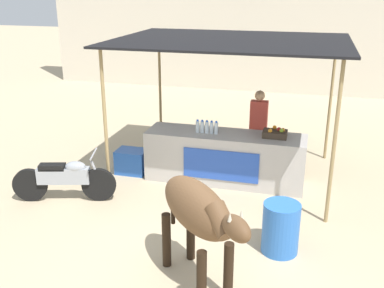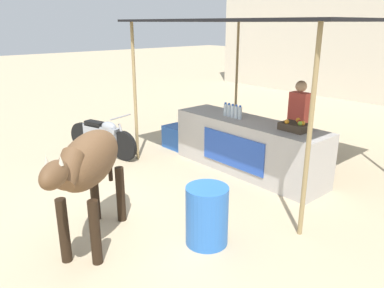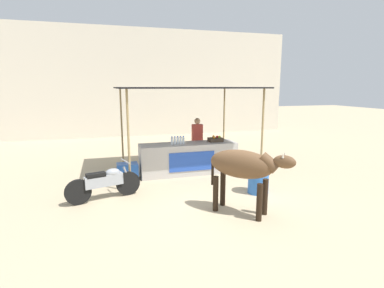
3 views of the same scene
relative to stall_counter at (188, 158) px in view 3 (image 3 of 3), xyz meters
name	(u,v)px [view 3 (image 3 of 3)]	position (x,y,z in m)	size (l,w,h in m)	color
ground_plane	(213,198)	(0.00, -2.20, -0.48)	(60.00, 60.00, 0.00)	tan
building_wall_far	(149,83)	(0.00, 7.95, 2.38)	(16.00, 0.50, 5.72)	beige
stall_counter	(188,158)	(0.00, 0.00, 0.00)	(3.00, 0.82, 0.96)	#B2ADA8
stall_awning	(186,91)	(0.00, 0.30, 2.08)	(4.20, 3.20, 2.67)	black
water_bottle_row	(178,140)	(-0.35, -0.05, 0.59)	(0.43, 0.07, 0.25)	silver
fruit_crate	(216,139)	(0.91, 0.05, 0.55)	(0.44, 0.32, 0.18)	#3F3326
vendor_behind_counter	(197,142)	(0.52, 0.75, 0.37)	(0.34, 0.22, 1.65)	#383842
cooler_box	(128,171)	(-1.88, -0.10, -0.24)	(0.60, 0.44, 0.48)	blue
water_barrel	(258,179)	(1.24, -2.18, -0.11)	(0.52, 0.52, 0.75)	blue
cow	(244,167)	(0.30, -3.22, 0.55)	(1.50, 1.59, 1.44)	brown
motorcycle_parked	(105,182)	(-2.52, -1.56, -0.05)	(1.75, 0.70, 0.90)	black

